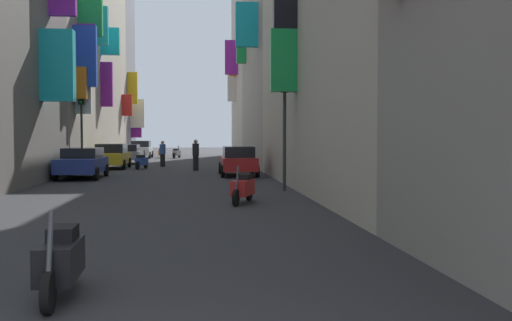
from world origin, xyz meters
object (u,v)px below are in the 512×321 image
parked_car_yellow (111,156)px  parked_car_red (238,160)px  parked_car_blue (82,162)px  scooter_blue (142,161)px  traffic_light_near_corner (81,117)px  scooter_red (243,188)px  scooter_silver (177,153)px  parked_car_grey (127,153)px  pedestrian_near_right (196,155)px  parked_car_white (141,149)px  scooter_orange (161,153)px  scooter_black (60,260)px  pedestrian_near_left (163,154)px  traffic_light_far_corner (285,110)px

parked_car_yellow → parked_car_red: size_ratio=0.99×
parked_car_blue → scooter_blue: (2.03, 7.62, -0.29)m
traffic_light_near_corner → scooter_red: bearing=-63.1°
parked_car_blue → scooter_silver: size_ratio=2.34×
parked_car_grey → pedestrian_near_right: pedestrian_near_right is taller
parked_car_white → scooter_orange: 1.83m
parked_car_white → scooter_blue: (1.73, -18.25, -0.34)m
parked_car_blue → parked_car_white: (0.30, 25.87, 0.05)m
scooter_black → parked_car_blue: bearing=99.9°
parked_car_white → pedestrian_near_left: (2.82, -15.45, 0.03)m
pedestrian_near_right → parked_car_white: bearing=103.8°
parked_car_white → scooter_red: parked_car_white is taller
scooter_silver → pedestrian_near_left: bearing=-91.4°
parked_car_blue → parked_car_grey: 15.28m
scooter_blue → traffic_light_near_corner: traffic_light_near_corner is taller
scooter_silver → scooter_orange: bearing=142.3°
pedestrian_near_left → pedestrian_near_right: bearing=-65.6°
traffic_light_near_corner → scooter_silver: bearing=79.3°
parked_car_blue → traffic_light_far_corner: (8.52, -7.24, 2.17)m
parked_car_white → scooter_black: (3.42, -47.08, -0.34)m
scooter_silver → traffic_light_far_corner: bearing=-81.2°
parked_car_yellow → parked_car_grey: (0.13, 6.80, -0.06)m
parked_car_grey → parked_car_red: bearing=-63.1°
scooter_orange → scooter_blue: (0.01, -18.75, -0.00)m
scooter_blue → traffic_light_near_corner: size_ratio=0.42×
scooter_red → pedestrian_near_left: bearing=99.5°
scooter_red → traffic_light_near_corner: 16.52m
traffic_light_near_corner → pedestrian_near_left: bearing=61.7°
parked_car_blue → parked_car_grey: size_ratio=1.08×
scooter_red → pedestrian_near_left: 21.87m
parked_car_blue → traffic_light_far_corner: 11.39m
traffic_light_near_corner → scooter_orange: bearing=83.3°
parked_car_blue → parked_car_white: parked_car_white is taller
parked_car_white → traffic_light_far_corner: 34.19m
parked_car_yellow → parked_car_grey: 6.80m
parked_car_grey → pedestrian_near_left: 5.63m
traffic_light_near_corner → scooter_black: bearing=-79.9°
scooter_silver → traffic_light_far_corner: traffic_light_far_corner is taller
scooter_silver → scooter_blue: bearing=-94.7°
pedestrian_near_right → parked_car_yellow: bearing=151.4°
parked_car_yellow → scooter_silver: size_ratio=2.32×
scooter_silver → parked_car_red: bearing=-80.7°
scooter_blue → pedestrian_near_right: 3.80m
parked_car_yellow → scooter_black: parked_car_yellow is taller
parked_car_yellow → scooter_blue: (1.89, -0.86, -0.32)m
parked_car_blue → scooter_orange: bearing=85.6°
pedestrian_near_right → pedestrian_near_left: bearing=114.4°
parked_car_yellow → parked_car_white: bearing=89.5°
parked_car_grey → pedestrian_near_right: size_ratio=2.31×
scooter_blue → parked_car_grey: bearing=102.9°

